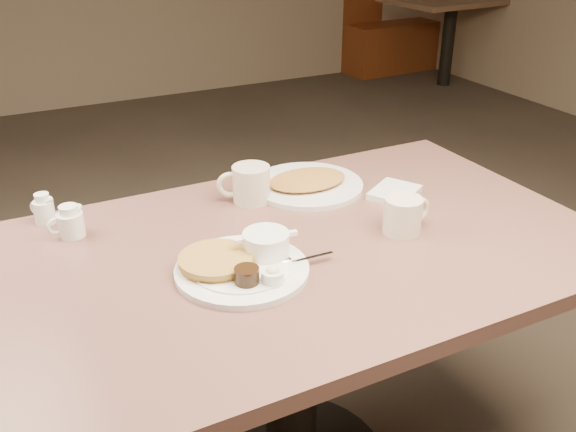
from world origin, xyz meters
name	(u,v)px	position (x,y,z in m)	size (l,w,h in m)	color
diner_table	(292,305)	(0.00, 0.00, 0.58)	(1.50, 0.90, 0.75)	#84564C
main_plate	(243,262)	(-0.15, -0.05, 0.77)	(0.38, 0.34, 0.07)	white
coffee_mug_near	(404,214)	(0.28, -0.06, 0.80)	(0.14, 0.10, 0.09)	#F6EBCD
napkin	(395,192)	(0.38, 0.12, 0.76)	(0.18, 0.17, 0.02)	silver
coffee_mug_far	(250,184)	(0.01, 0.27, 0.80)	(0.16, 0.13, 0.10)	beige
creamer_left	(70,222)	(-0.46, 0.29, 0.79)	(0.10, 0.08, 0.08)	white
creamer_right	(44,210)	(-0.50, 0.39, 0.79)	(0.07, 0.07, 0.08)	white
hash_plate	(307,183)	(0.19, 0.28, 0.76)	(0.33, 0.33, 0.04)	white
booth_back_right	(400,26)	(3.15, 3.86, 0.41)	(1.16, 1.34, 1.12)	maroon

